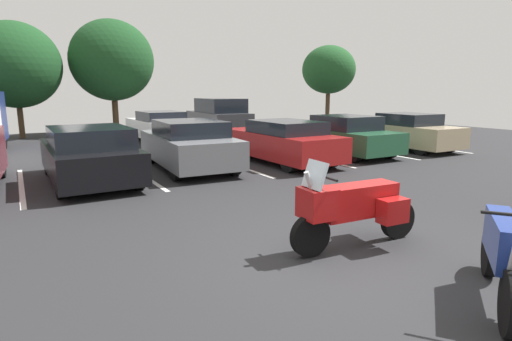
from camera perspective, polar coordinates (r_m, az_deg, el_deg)
name	(u,v)px	position (r m, az deg, el deg)	size (l,w,h in m)	color
ground	(345,261)	(6.15, 12.19, -12.14)	(44.00, 44.00, 0.10)	#262628
motorcycle_touring	(353,206)	(6.31, 13.25, -4.83)	(2.30, 0.94, 1.39)	black
motorcycle_third	(501,254)	(5.38, 30.85, -9.90)	(1.74, 1.37, 1.29)	black
parking_stripes	(85,180)	(11.92, -22.61, -1.16)	(26.92, 4.86, 0.01)	silver
car_black	(89,155)	(11.45, -22.11, 2.00)	(1.99, 4.56, 1.45)	black
car_grey	(189,145)	(12.62, -9.32, 3.55)	(2.21, 4.71, 1.47)	slate
car_red	(282,141)	(13.59, 3.57, 4.05)	(1.93, 4.76, 1.39)	maroon
car_green	(343,136)	(15.56, 11.98, 4.74)	(1.97, 4.46, 1.45)	#235638
car_tan	(404,132)	(17.83, 19.84, 5.08)	(1.98, 4.71, 1.44)	tan
car_far_white	(160,127)	(19.49, -13.14, 5.92)	(1.98, 4.88, 1.41)	white
car_far_charcoal	(219,119)	(20.55, -5.19, 7.14)	(2.06, 4.42, 1.96)	#38383D
tree_far_left	(112,61)	(24.35, -19.32, 14.18)	(4.43, 4.43, 6.10)	#4C3823
tree_rear	(329,70)	(32.25, 10.04, 13.58)	(3.98, 3.98, 5.66)	#4C3823
tree_left	(15,65)	(23.66, -30.42, 12.48)	(4.25, 4.25, 5.62)	#4C3823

